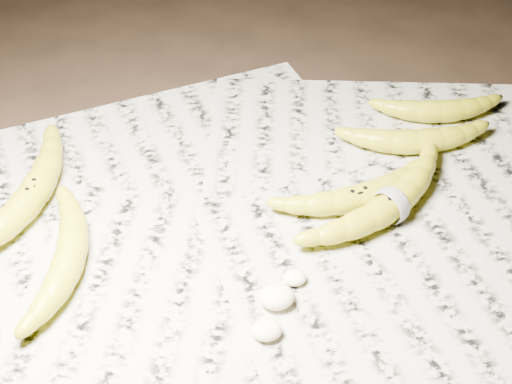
{
  "coord_description": "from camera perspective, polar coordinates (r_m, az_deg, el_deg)",
  "views": [
    {
      "loc": [
        -0.11,
        -0.6,
        0.63
      ],
      "look_at": [
        -0.03,
        0.02,
        0.05
      ],
      "focal_mm": 50.0,
      "sensor_mm": 36.0,
      "label": 1
    }
  ],
  "objects": [
    {
      "name": "banana_center",
      "position": [
        0.9,
        8.08,
        -0.29
      ],
      "size": [
        0.19,
        0.09,
        0.03
      ],
      "primitive_type": null,
      "rotation": [
        0.0,
        0.0,
        0.23
      ],
      "color": "gold",
      "rests_on": "newspaper_patch"
    },
    {
      "name": "banana_upper_a",
      "position": [
        1.0,
        12.75,
        4.13
      ],
      "size": [
        0.19,
        0.07,
        0.04
      ],
      "primitive_type": null,
      "rotation": [
        0.0,
        0.0,
        -0.07
      ],
      "color": "gold",
      "rests_on": "newspaper_patch"
    },
    {
      "name": "flesh_chunk_a",
      "position": [
        0.79,
        1.67,
        -8.22
      ],
      "size": [
        0.04,
        0.03,
        0.02
      ],
      "primitive_type": "ellipsoid",
      "color": "#F8F0C0",
      "rests_on": "newspaper_patch"
    },
    {
      "name": "banana_upper_b",
      "position": [
        1.06,
        14.48,
        6.43
      ],
      "size": [
        0.17,
        0.07,
        0.03
      ],
      "primitive_type": null,
      "rotation": [
        0.0,
        0.0,
        -0.08
      ],
      "color": "gold",
      "rests_on": "newspaper_patch"
    },
    {
      "name": "ground",
      "position": [
        0.88,
        1.83,
        -3.08
      ],
      "size": [
        3.0,
        3.0,
        0.0
      ],
      "primitive_type": "plane",
      "color": "black",
      "rests_on": "ground"
    },
    {
      "name": "banana_left_b",
      "position": [
        0.85,
        -14.69,
        -4.78
      ],
      "size": [
        0.09,
        0.2,
        0.04
      ],
      "primitive_type": null,
      "rotation": [
        0.0,
        0.0,
        1.43
      ],
      "color": "gold",
      "rests_on": "newspaper_patch"
    },
    {
      "name": "newspaper_patch",
      "position": [
        0.88,
        4.37,
        -2.8
      ],
      "size": [
        0.9,
        0.7,
        0.01
      ],
      "primitive_type": "cube",
      "color": "#A6A48F",
      "rests_on": "ground"
    },
    {
      "name": "banana_left_a",
      "position": [
        0.93,
        -17.53,
        -0.08
      ],
      "size": [
        0.15,
        0.23,
        0.04
      ],
      "primitive_type": null,
      "rotation": [
        0.0,
        0.0,
        1.18
      ],
      "color": "gold",
      "rests_on": "newspaper_patch"
    },
    {
      "name": "measuring_tape",
      "position": [
        0.89,
        10.78,
        -0.88
      ],
      "size": [
        0.03,
        0.04,
        0.05
      ],
      "primitive_type": "torus",
      "rotation": [
        0.0,
        1.57,
        0.6
      ],
      "color": "white",
      "rests_on": "newspaper_patch"
    },
    {
      "name": "flesh_chunk_b",
      "position": [
        0.76,
        0.86,
        -10.81
      ],
      "size": [
        0.03,
        0.03,
        0.02
      ],
      "primitive_type": "ellipsoid",
      "color": "#F8F0C0",
      "rests_on": "newspaper_patch"
    },
    {
      "name": "flesh_chunk_c",
      "position": [
        0.81,
        3.14,
        -6.69
      ],
      "size": [
        0.03,
        0.02,
        0.02
      ],
      "primitive_type": "ellipsoid",
      "color": "#F8F0C0",
      "rests_on": "newspaper_patch"
    },
    {
      "name": "banana_taped",
      "position": [
        0.89,
        10.78,
        -0.88
      ],
      "size": [
        0.22,
        0.18,
        0.04
      ],
      "primitive_type": null,
      "rotation": [
        0.0,
        0.0,
        0.6
      ],
      "color": "gold",
      "rests_on": "newspaper_patch"
    }
  ]
}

